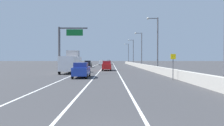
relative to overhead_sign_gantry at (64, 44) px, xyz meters
name	(u,v)px	position (x,y,z in m)	size (l,w,h in m)	color
ground_plane	(110,66)	(7.26, 37.02, -4.73)	(320.00, 320.00, 0.00)	#38383A
lane_stripe_left	(92,67)	(1.76, 28.02, -4.73)	(0.16, 130.00, 0.00)	silver
lane_stripe_center	(103,67)	(5.26, 28.02, -4.73)	(0.16, 130.00, 0.00)	silver
lane_stripe_right	(115,67)	(8.76, 28.02, -4.73)	(0.16, 130.00, 0.00)	silver
jersey_barrier_right	(146,67)	(15.53, 13.02, -4.18)	(0.60, 120.00, 1.10)	#B2ADA3
overhead_sign_gantry	(64,44)	(0.00, 0.00, 0.00)	(4.68, 0.36, 7.50)	#47474C
speed_advisory_sign	(173,65)	(14.63, -8.72, -2.96)	(0.60, 0.11, 3.00)	#4C4C51
lamp_post_right_near	(222,16)	(16.05, -16.15, 1.03)	(2.14, 0.44, 10.02)	#4C4C51
lamp_post_right_second	(156,41)	(15.75, 4.54, 1.03)	(2.14, 0.44, 10.02)	#4C4C51
lamp_post_right_third	(141,47)	(16.11, 25.22, 1.03)	(2.14, 0.44, 10.02)	#4C4C51
lamp_post_right_fourth	(133,50)	(16.10, 45.90, 1.03)	(2.14, 0.44, 10.02)	#4C4C51
lamp_post_right_fifth	(128,52)	(16.09, 66.59, 1.03)	(2.14, 0.44, 10.02)	#4C4C51
car_blue_0	(81,70)	(3.64, -5.79, -3.75)	(1.99, 4.83, 1.96)	#1E389E
car_black_1	(88,64)	(0.82, 26.14, -3.76)	(1.90, 4.19, 1.95)	black
car_red_2	(107,66)	(6.63, 9.83, -3.72)	(1.93, 4.75, 2.02)	red
car_white_3	(102,62)	(3.86, 46.94, -3.70)	(1.95, 4.61, 2.07)	white
car_silver_4	(109,62)	(6.72, 54.42, -3.71)	(1.93, 4.74, 2.05)	#B7B7BC
car_gray_5	(109,62)	(6.61, 63.39, -3.77)	(1.96, 4.47, 1.92)	slate
box_truck	(71,63)	(0.62, 2.74, -2.94)	(2.47, 8.35, 3.93)	silver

